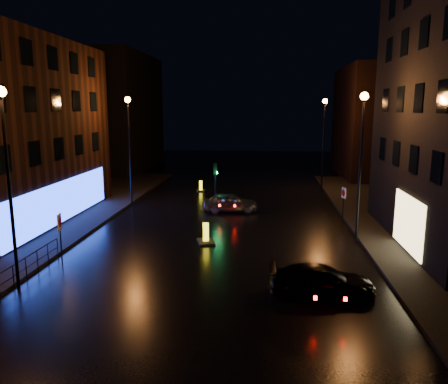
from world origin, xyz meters
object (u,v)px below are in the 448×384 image
(traffic_signal, at_px, (215,201))
(dark_sedan, at_px, (322,281))
(road_sign_left, at_px, (60,227))
(bollard_near, at_px, (206,238))
(road_sign_right, at_px, (344,196))
(silver_hatchback, at_px, (230,202))
(bollard_far, at_px, (201,189))

(traffic_signal, bearing_deg, dark_sedan, -68.41)
(traffic_signal, xyz_separation_m, road_sign_left, (-6.14, -12.90, 1.35))
(traffic_signal, xyz_separation_m, bollard_near, (0.47, -8.94, -0.25))
(road_sign_right, bearing_deg, silver_hatchback, -29.73)
(road_sign_left, xyz_separation_m, road_sign_right, (15.24, 9.97, -0.17))
(traffic_signal, xyz_separation_m, bollard_far, (-2.13, 6.67, -0.29))
(traffic_signal, relative_size, bollard_far, 2.93)
(dark_sedan, xyz_separation_m, bollard_near, (-5.67, 6.59, -0.37))
(traffic_signal, bearing_deg, bollard_far, 107.70)
(dark_sedan, relative_size, bollard_far, 3.62)
(traffic_signal, height_order, silver_hatchback, traffic_signal)
(silver_hatchback, relative_size, bollard_far, 3.43)
(bollard_near, distance_m, road_sign_right, 10.61)
(bollard_near, height_order, road_sign_right, road_sign_right)
(road_sign_left, bearing_deg, bollard_far, 66.10)
(traffic_signal, relative_size, silver_hatchback, 0.85)
(silver_hatchback, bearing_deg, road_sign_right, -109.00)
(bollard_far, bearing_deg, dark_sedan, -74.46)
(dark_sedan, xyz_separation_m, bollard_far, (-8.27, 22.19, -0.40))
(traffic_signal, xyz_separation_m, road_sign_right, (9.10, -2.93, 1.19))
(traffic_signal, relative_size, bollard_near, 2.27)
(dark_sedan, distance_m, bollard_far, 23.69)
(traffic_signal, bearing_deg, road_sign_left, -115.48)
(bollard_near, bearing_deg, dark_sedan, -66.29)
(traffic_signal, xyz_separation_m, dark_sedan, (6.15, -15.53, 0.12))
(dark_sedan, xyz_separation_m, road_sign_left, (-12.29, 2.63, 1.24))
(road_sign_right, bearing_deg, dark_sedan, 59.58)
(traffic_signal, distance_m, road_sign_left, 14.35)
(silver_hatchback, xyz_separation_m, road_sign_right, (7.88, -1.74, 1.00))
(road_sign_right, bearing_deg, bollard_far, -57.78)
(road_sign_left, bearing_deg, bollard_near, 18.56)
(bollard_far, distance_m, road_sign_right, 14.84)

